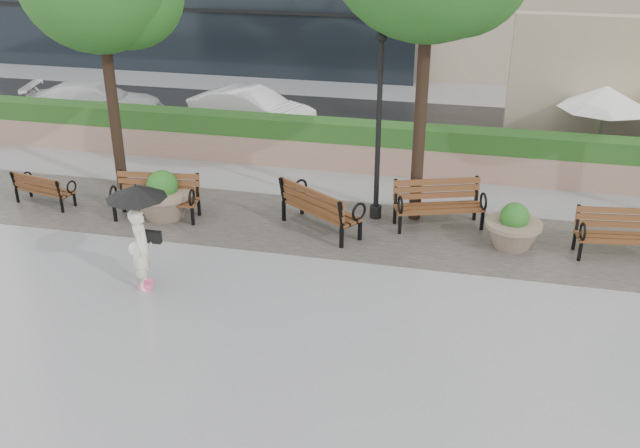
% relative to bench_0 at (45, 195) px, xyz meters
% --- Properties ---
extents(ground, '(100.00, 100.00, 0.00)m').
position_rel_bench_0_xyz_m(ground, '(6.54, -2.67, -0.25)').
color(ground, gray).
rests_on(ground, ground).
extents(cobble_strip, '(28.00, 3.20, 0.01)m').
position_rel_bench_0_xyz_m(cobble_strip, '(6.54, 0.33, -0.24)').
color(cobble_strip, '#383330').
rests_on(cobble_strip, ground).
extents(hedge_wall, '(24.00, 0.80, 1.35)m').
position_rel_bench_0_xyz_m(hedge_wall, '(6.54, 4.33, 0.42)').
color(hedge_wall, '#9F7866').
rests_on(hedge_wall, ground).
extents(asphalt_street, '(40.00, 7.00, 0.00)m').
position_rel_bench_0_xyz_m(asphalt_street, '(6.54, 8.33, -0.25)').
color(asphalt_street, black).
rests_on(asphalt_street, ground).
extents(bench_0, '(1.64, 0.93, 0.83)m').
position_rel_bench_0_xyz_m(bench_0, '(0.00, 0.00, 0.00)').
color(bench_0, brown).
rests_on(bench_0, ground).
extents(bench_1, '(2.06, 1.01, 1.06)m').
position_rel_bench_0_xyz_m(bench_1, '(3.08, -0.14, 0.07)').
color(bench_1, brown).
rests_on(bench_1, ground).
extents(bench_2, '(2.14, 1.81, 1.10)m').
position_rel_bench_0_xyz_m(bench_2, '(7.01, 0.09, 0.08)').
color(bench_2, brown).
rests_on(bench_2, ground).
extents(bench_3, '(2.16, 1.43, 1.09)m').
position_rel_bench_0_xyz_m(bench_3, '(9.61, 0.91, 0.08)').
color(bench_3, brown).
rests_on(bench_3, ground).
extents(bench_4, '(2.00, 1.01, 1.03)m').
position_rel_bench_0_xyz_m(bench_4, '(13.52, 0.25, 0.06)').
color(bench_4, brown).
rests_on(bench_4, ground).
extents(planter_left, '(1.41, 1.41, 1.18)m').
position_rel_bench_0_xyz_m(planter_left, '(3.21, -0.03, 0.21)').
color(planter_left, '#7F6B56').
rests_on(planter_left, ground).
extents(planter_right, '(1.23, 1.23, 1.03)m').
position_rel_bench_0_xyz_m(planter_right, '(11.28, 0.23, 0.16)').
color(planter_right, '#7F6B56').
rests_on(planter_right, ground).
extents(lamppost, '(0.28, 0.28, 4.36)m').
position_rel_bench_0_xyz_m(lamppost, '(8.12, 1.10, 1.68)').
color(lamppost, black).
rests_on(lamppost, ground).
extents(patio_umb_white, '(2.50, 2.50, 2.30)m').
position_rel_bench_0_xyz_m(patio_umb_white, '(13.62, 6.03, 1.74)').
color(patio_umb_white, black).
rests_on(patio_umb_white, ground).
extents(car_left, '(4.85, 2.92, 1.32)m').
position_rel_bench_0_xyz_m(car_left, '(-2.43, 6.95, 0.41)').
color(car_left, silver).
rests_on(car_left, ground).
extents(car_right, '(4.43, 2.41, 1.38)m').
position_rel_bench_0_xyz_m(car_right, '(3.10, 7.05, 0.44)').
color(car_right, silver).
rests_on(car_right, ground).
extents(pedestrian, '(1.15, 1.15, 2.12)m').
position_rel_bench_0_xyz_m(pedestrian, '(4.24, -3.20, 1.04)').
color(pedestrian, '#EEE4C8').
rests_on(pedestrian, ground).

